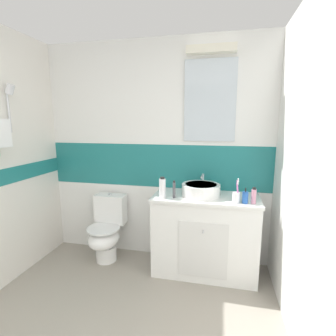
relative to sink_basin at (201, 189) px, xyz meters
The scene contains 11 objects.
ground_plane 1.45m from the sink_basin, 119.78° to the right, with size 3.20×3.48×0.04m, color gray.
wall_back_tiled 0.70m from the sink_basin, 152.30° to the left, with size 3.20×0.20×2.50m.
wall_right_plain 1.30m from the sink_basin, 50.37° to the right, with size 0.10×3.48×2.50m, color white.
vanity_cabinet 0.49m from the sink_basin, 12.52° to the right, with size 1.09×0.52×0.85m.
sink_basin is the anchor object (origin of this frame).
toilet 1.22m from the sink_basin, behind, with size 0.37×0.50×0.76m.
toothbrush_cup 0.39m from the sink_basin, 25.33° to the right, with size 0.07×0.07×0.23m.
soap_dispenser 0.46m from the sink_basin, 21.92° to the right, with size 0.06×0.06×0.15m.
deodorant_spray_can 0.53m from the sink_basin, 17.87° to the right, with size 0.05×0.05×0.16m.
toothpaste_tube_upright 0.30m from the sink_basin, 148.98° to the right, with size 0.03×0.03×0.18m.
shampoo_bottle_tall 0.41m from the sink_basin, 155.90° to the right, with size 0.06×0.06×0.21m.
Camera 1 is at (0.75, -0.37, 1.60)m, focal length 26.72 mm.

